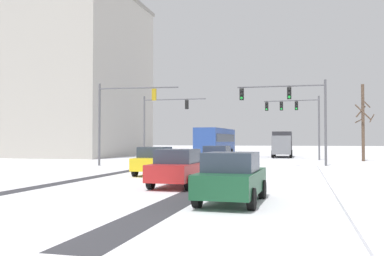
% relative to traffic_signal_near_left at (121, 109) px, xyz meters
% --- Properties ---
extents(wheel_track_left_lane, '(0.85, 29.66, 0.01)m').
position_rel_traffic_signal_near_left_xyz_m(wheel_track_left_lane, '(2.81, -9.63, -4.45)').
color(wheel_track_left_lane, '#38383D').
rests_on(wheel_track_left_lane, ground).
extents(wheel_track_right_lane, '(1.17, 29.66, 0.01)m').
position_rel_traffic_signal_near_left_xyz_m(wheel_track_right_lane, '(9.79, -9.63, -4.45)').
color(wheel_track_right_lane, '#38383D').
rests_on(wheel_track_right_lane, ground).
extents(sidewalk_kerb_right, '(4.00, 29.66, 0.12)m').
position_rel_traffic_signal_near_left_xyz_m(sidewalk_kerb_right, '(16.88, -10.98, -4.39)').
color(sidewalk_kerb_right, white).
rests_on(sidewalk_kerb_right, ground).
extents(traffic_signal_near_left, '(6.46, 0.70, 6.50)m').
position_rel_traffic_signal_near_left_xyz_m(traffic_signal_near_left, '(0.00, 0.00, 0.00)').
color(traffic_signal_near_left, '#56565B').
rests_on(traffic_signal_near_left, ground).
extents(traffic_signal_far_left, '(6.52, 0.38, 6.50)m').
position_rel_traffic_signal_near_left_xyz_m(traffic_signal_far_left, '(0.02, 9.85, 0.00)').
color(traffic_signal_far_left, '#56565B').
rests_on(traffic_signal_far_left, ground).
extents(traffic_signal_far_right, '(5.62, 0.62, 6.50)m').
position_rel_traffic_signal_near_left_xyz_m(traffic_signal_far_right, '(13.26, 13.99, 0.32)').
color(traffic_signal_far_right, '#56565B').
rests_on(traffic_signal_far_right, ground).
extents(traffic_signal_near_right, '(6.60, 0.48, 6.50)m').
position_rel_traffic_signal_near_left_xyz_m(traffic_signal_near_right, '(13.19, 1.78, 0.21)').
color(traffic_signal_near_right, '#56565B').
rests_on(traffic_signal_near_right, ground).
extents(car_blue_lead, '(1.85, 4.11, 1.62)m').
position_rel_traffic_signal_near_left_xyz_m(car_blue_lead, '(8.14, -2.33, -3.64)').
color(car_blue_lead, '#233899').
rests_on(car_blue_lead, ground).
extents(car_yellow_cab_second, '(1.94, 4.16, 1.62)m').
position_rel_traffic_signal_near_left_xyz_m(car_yellow_cab_second, '(5.53, -7.67, -3.64)').
color(car_yellow_cab_second, yellow).
rests_on(car_yellow_cab_second, ground).
extents(car_red_third, '(1.88, 4.12, 1.62)m').
position_rel_traffic_signal_near_left_xyz_m(car_red_third, '(8.58, -13.38, -3.64)').
color(car_red_third, red).
rests_on(car_red_third, ground).
extents(car_dark_green_fourth, '(1.94, 4.15, 1.62)m').
position_rel_traffic_signal_near_left_xyz_m(car_dark_green_fourth, '(11.58, -17.60, -3.64)').
color(car_dark_green_fourth, '#194C2D').
rests_on(car_dark_green_fourth, ground).
extents(bus_oncoming, '(2.98, 11.09, 3.38)m').
position_rel_traffic_signal_near_left_xyz_m(bus_oncoming, '(3.86, 18.94, -2.46)').
color(bus_oncoming, '#284793').
rests_on(bus_oncoming, ground).
extents(box_truck_delivery, '(2.36, 7.42, 3.02)m').
position_rel_traffic_signal_near_left_xyz_m(box_truck_delivery, '(11.52, 20.85, -2.82)').
color(box_truck_delivery, slate).
rests_on(box_truck_delivery, ground).
extents(bare_tree_sidewalk_far, '(1.73, 1.72, 7.38)m').
position_rel_traffic_signal_near_left_xyz_m(bare_tree_sidewalk_far, '(19.49, 12.56, -0.64)').
color(bare_tree_sidewalk_far, brown).
rests_on(bare_tree_sidewalk_far, ground).
extents(office_building_far_left_block, '(20.95, 19.01, 20.67)m').
position_rel_traffic_signal_near_left_xyz_m(office_building_far_left_block, '(-17.59, 18.59, 5.89)').
color(office_building_far_left_block, '#B2ADA3').
rests_on(office_building_far_left_block, ground).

